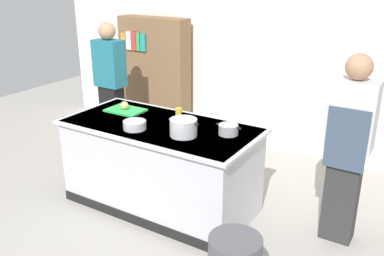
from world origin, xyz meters
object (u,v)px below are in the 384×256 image
(onion, at_px, (124,106))
(mixing_bowl, at_px, (135,125))
(person_chef, at_px, (348,147))
(person_guest, at_px, (111,85))
(sauce_pan, at_px, (228,130))
(bookshelf, at_px, (155,75))
(juice_cup, at_px, (179,113))
(stock_pot, at_px, (183,127))

(onion, height_order, mixing_bowl, onion)
(person_chef, height_order, person_guest, same)
(sauce_pan, height_order, bookshelf, bookshelf)
(mixing_bowl, relative_size, person_chef, 0.13)
(mixing_bowl, bearing_deg, person_chef, 17.97)
(onion, relative_size, juice_cup, 0.90)
(bookshelf, bearing_deg, stock_pot, -47.60)
(person_guest, relative_size, bookshelf, 1.01)
(sauce_pan, bearing_deg, stock_pot, -143.83)
(stock_pot, bearing_deg, mixing_bowl, -168.38)
(juice_cup, bearing_deg, person_guest, 158.20)
(onion, xyz_separation_m, sauce_pan, (1.27, -0.02, -0.02))
(sauce_pan, bearing_deg, person_chef, 13.93)
(stock_pot, bearing_deg, bookshelf, 132.40)
(juice_cup, height_order, person_chef, person_chef)
(sauce_pan, distance_m, mixing_bowl, 0.90)
(stock_pot, bearing_deg, juice_cup, 128.39)
(onion, bearing_deg, stock_pot, -16.02)
(person_chef, bearing_deg, sauce_pan, 93.44)
(onion, relative_size, sauce_pan, 0.36)
(stock_pot, distance_m, mixing_bowl, 0.50)
(stock_pot, distance_m, juice_cup, 0.52)
(sauce_pan, relative_size, person_guest, 0.15)
(person_guest, bearing_deg, sauce_pan, 56.18)
(mixing_bowl, xyz_separation_m, juice_cup, (0.17, 0.51, 0.01))
(person_guest, bearing_deg, bookshelf, 164.11)
(mixing_bowl, relative_size, person_guest, 0.13)
(mixing_bowl, height_order, bookshelf, bookshelf)
(mixing_bowl, bearing_deg, bookshelf, 121.97)
(juice_cup, bearing_deg, onion, -167.04)
(person_chef, relative_size, bookshelf, 1.01)
(mixing_bowl, distance_m, juice_cup, 0.54)
(mixing_bowl, xyz_separation_m, bookshelf, (-1.26, 2.03, -0.09))
(onion, bearing_deg, person_guest, 139.63)
(stock_pot, distance_m, bookshelf, 2.61)
(mixing_bowl, xyz_separation_m, person_guest, (-1.29, 1.09, -0.03))
(stock_pot, height_order, juice_cup, stock_pot)
(person_chef, bearing_deg, juice_cup, 82.69)
(stock_pot, height_order, person_guest, person_guest)
(person_chef, height_order, bookshelf, person_chef)
(person_chef, bearing_deg, onion, 85.33)
(mixing_bowl, distance_m, person_guest, 1.69)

